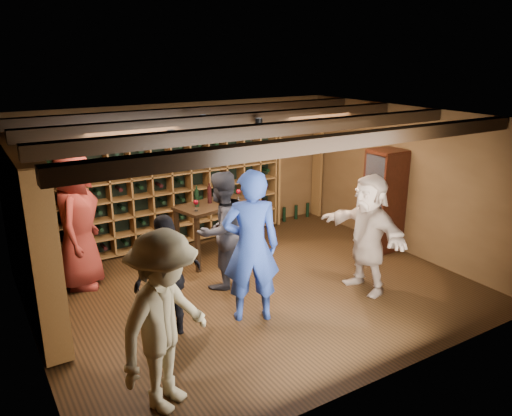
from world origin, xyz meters
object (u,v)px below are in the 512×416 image
man_blue_shirt (251,247)px  tasting_table (214,210)px  guest_beige (368,233)px  guest_red_floral (77,221)px  man_grey_suit (221,230)px  guest_woman_black (169,277)px  display_cabinet (384,203)px  guest_khaki (165,322)px

man_blue_shirt → tasting_table: 2.12m
guest_beige → tasting_table: bearing=-150.1°
man_blue_shirt → guest_red_floral: size_ratio=0.99×
man_grey_suit → tasting_table: size_ratio=1.26×
guest_woman_black → display_cabinet: bearing=177.6°
guest_red_floral → man_blue_shirt: bearing=-114.9°
guest_beige → guest_red_floral: bearing=-124.6°
man_grey_suit → guest_khaki: 2.67m
guest_woman_black → guest_red_floral: bearing=-85.0°
guest_beige → tasting_table: guest_beige is taller
display_cabinet → man_grey_suit: 3.07m
man_grey_suit → tasting_table: 1.08m
guest_red_floral → guest_khaki: bearing=-150.8°
man_grey_suit → guest_beige: man_grey_suit is taller
man_blue_shirt → guest_woman_black: (-1.05, 0.16, -0.22)m
man_blue_shirt → guest_khaki: size_ratio=1.09×
man_blue_shirt → man_grey_suit: man_blue_shirt is taller
man_blue_shirt → guest_red_floral: bearing=-29.2°
man_blue_shirt → guest_beige: 1.86m
man_blue_shirt → tasting_table: bearing=-81.0°
display_cabinet → guest_khaki: guest_khaki is taller
guest_woman_black → guest_beige: 2.93m
guest_red_floral → tasting_table: guest_red_floral is taller
guest_khaki → guest_beige: bearing=-16.8°
guest_red_floral → guest_beige: size_ratio=1.16×
man_blue_shirt → man_grey_suit: bearing=-73.5°
tasting_table → man_blue_shirt: bearing=-117.5°
guest_red_floral → guest_beige: guest_red_floral is taller
man_blue_shirt → guest_woman_black: bearing=14.6°
man_blue_shirt → guest_woman_black: size_ratio=1.28×
guest_woman_black → guest_khaki: guest_khaki is taller
guest_woman_black → guest_beige: bearing=162.1°
man_grey_suit → guest_khaki: bearing=34.5°
guest_woman_black → tasting_table: 2.46m
man_blue_shirt → man_grey_suit: 1.06m
man_blue_shirt → guest_beige: bearing=-161.6°
guest_woman_black → tasting_table: (1.57, 1.89, 0.06)m
man_grey_suit → man_blue_shirt: bearing=66.9°
guest_khaki → guest_woman_black: bearing=35.7°
tasting_table → guest_beige: bearing=-72.1°
guest_khaki → tasting_table: bearing=24.8°
guest_beige → guest_woman_black: bearing=-97.4°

